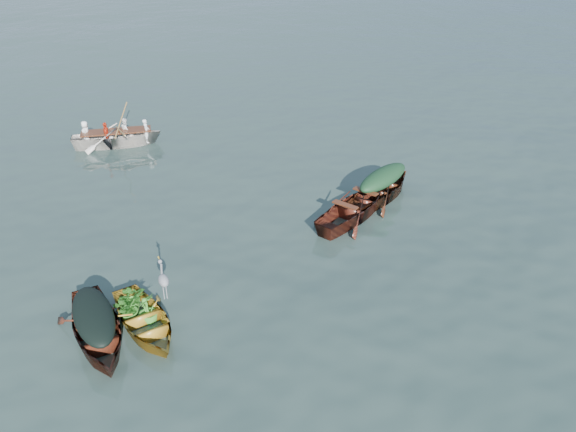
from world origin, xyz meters
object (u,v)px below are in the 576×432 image
yellow_dinghy (146,329)px  heron (164,286)px  dark_covered_boat (99,340)px  rowed_boat (118,146)px  open_wooden_boat (354,218)px  green_tarp_boat (381,199)px

yellow_dinghy → heron: heron is taller
yellow_dinghy → dark_covered_boat: size_ratio=0.83×
yellow_dinghy → rowed_boat: bearing=74.0°
rowed_boat → heron: 10.86m
dark_covered_boat → open_wooden_boat: (7.47, 2.60, 0.00)m
dark_covered_boat → rowed_boat: 11.10m
dark_covered_boat → green_tarp_boat: (8.81, 3.33, 0.00)m
yellow_dinghy → open_wooden_boat: bearing=10.7°
green_tarp_boat → rowed_boat: bearing=13.8°
yellow_dinghy → dark_covered_boat: 0.97m
dark_covered_boat → rowed_boat: size_ratio=0.84×
dark_covered_boat → green_tarp_boat: size_ratio=0.89×
open_wooden_boat → rowed_boat: (-5.61, 8.34, 0.00)m
yellow_dinghy → dark_covered_boat: bearing=166.5°
rowed_boat → dark_covered_boat: bearing=179.7°
yellow_dinghy → green_tarp_boat: green_tarp_boat is taller
dark_covered_boat → heron: 1.75m
open_wooden_boat → rowed_boat: rowed_boat is taller
yellow_dinghy → green_tarp_boat: size_ratio=0.74×
yellow_dinghy → rowed_boat: rowed_boat is taller
open_wooden_boat → green_tarp_boat: bearing=-90.4°
green_tarp_boat → open_wooden_boat: size_ratio=0.96×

